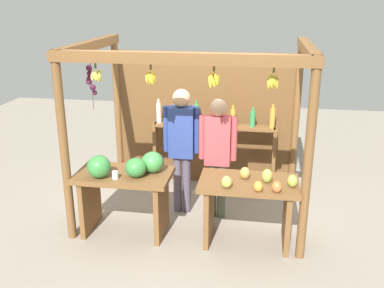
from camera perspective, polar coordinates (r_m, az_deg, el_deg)
ground_plane at (r=6.06m, az=0.29°, el=-8.45°), size 12.00×12.00×0.00m
market_stall at (r=5.97m, az=0.88°, el=4.73°), size 2.81×2.01×2.24m
fruit_counter_left at (r=5.28m, az=-8.64°, el=-4.95°), size 1.13×0.67×1.04m
fruit_counter_right at (r=5.10m, az=7.46°, el=-6.98°), size 1.13×0.66×0.94m
bottle_shelf_unit at (r=6.39m, az=2.89°, el=0.78°), size 1.80×0.22×1.35m
vendor_man at (r=5.63m, az=-1.35°, el=0.53°), size 0.48×0.23×1.68m
vendor_woman at (r=5.52m, az=3.36°, el=-0.59°), size 0.48×0.21×1.58m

